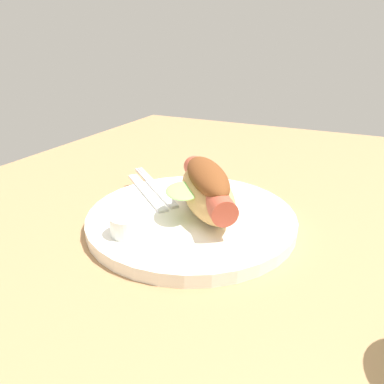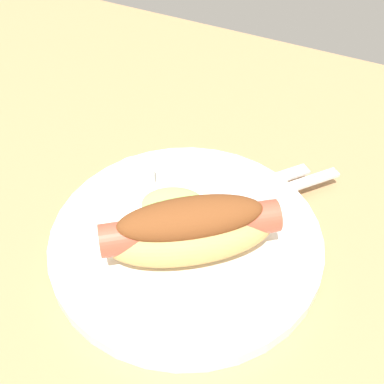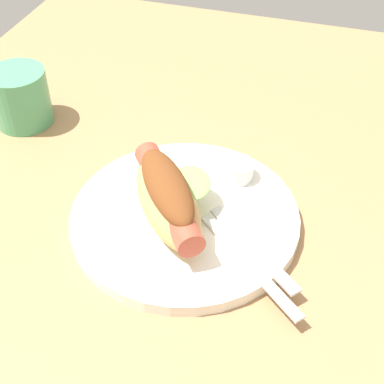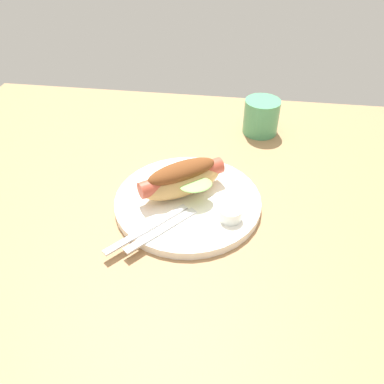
{
  "view_description": "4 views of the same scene",
  "coord_description": "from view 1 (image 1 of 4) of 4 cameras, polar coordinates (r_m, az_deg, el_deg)",
  "views": [
    {
      "loc": [
        -39.75,
        -16.23,
        22.35
      ],
      "look_at": [
        -0.44,
        2.34,
        3.73
      ],
      "focal_mm": 33.18,
      "sensor_mm": 36.0,
      "label": 1
    },
    {
      "loc": [
        12.89,
        -28.33,
        41.27
      ],
      "look_at": [
        -2.43,
        3.53,
        5.92
      ],
      "focal_mm": 49.0,
      "sensor_mm": 36.0,
      "label": 2
    },
    {
      "loc": [
        42.17,
        16.25,
        47.6
      ],
      "look_at": [
        -3.52,
        2.09,
        3.9
      ],
      "focal_mm": 52.0,
      "sensor_mm": 36.0,
      "label": 3
    },
    {
      "loc": [
        -10.6,
        55.74,
        48.07
      ],
      "look_at": [
        -3.15,
        3.07,
        4.42
      ],
      "focal_mm": 36.3,
      "sensor_mm": 36.0,
      "label": 4
    }
  ],
  "objects": [
    {
      "name": "sauce_ramekin",
      "position": [
        0.42,
        -10.33,
        -5.22
      ],
      "size": [
        4.03,
        4.03,
        2.29
      ],
      "primitive_type": "cylinder",
      "color": "white",
      "rests_on": "plate"
    },
    {
      "name": "knife",
      "position": [
        0.53,
        -7.36,
        0.09
      ],
      "size": [
        10.57,
        12.19,
        0.36
      ],
      "primitive_type": "cube",
      "rotation": [
        0.0,
        0.0,
        0.87
      ],
      "color": "silver",
      "rests_on": "plate"
    },
    {
      "name": "fork",
      "position": [
        0.54,
        -5.96,
        0.89
      ],
      "size": [
        11.89,
        13.71,
        0.4
      ],
      "rotation": [
        0.0,
        0.0,
        0.87
      ],
      "color": "silver",
      "rests_on": "plate"
    },
    {
      "name": "plate",
      "position": [
        0.47,
        -0.1,
        -4.2
      ],
      "size": [
        27.09,
        27.09,
        1.6
      ],
      "primitive_type": "cylinder",
      "color": "white",
      "rests_on": "ground_plane"
    },
    {
      "name": "ground_plane",
      "position": [
        0.49,
        2.71,
        -5.28
      ],
      "size": [
        120.0,
        90.0,
        1.8
      ],
      "primitive_type": "cube",
      "color": "#9E754C"
    },
    {
      "name": "hot_dog",
      "position": [
        0.46,
        2.49,
        0.64
      ],
      "size": [
        16.24,
        14.26,
        6.52
      ],
      "rotation": [
        0.0,
        0.0,
        0.64
      ],
      "color": "tan",
      "rests_on": "plate"
    }
  ]
}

